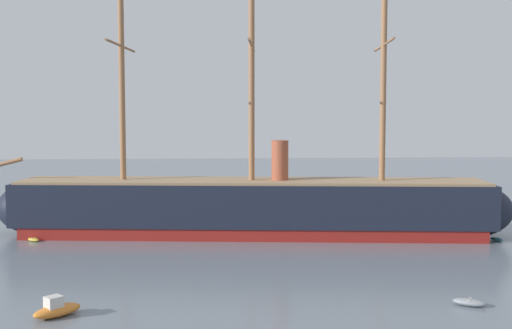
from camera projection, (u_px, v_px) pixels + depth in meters
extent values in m
cube|color=maroon|center=(252.00, 230.00, 81.51)|extent=(57.79, 14.67, 1.49)
cube|color=black|center=(252.00, 203.00, 81.25)|extent=(60.19, 15.28, 5.32)
ellipsoid|color=black|center=(39.00, 208.00, 82.32)|extent=(11.53, 9.15, 6.81)
ellipsoid|color=black|center=(470.00, 210.00, 80.29)|extent=(11.53, 9.15, 6.81)
cube|color=#9E7F5B|center=(252.00, 181.00, 81.03)|extent=(58.93, 14.44, 0.32)
cylinder|color=#936642|center=(122.00, 73.00, 80.57)|extent=(0.74, 0.74, 27.66)
cylinder|color=#936642|center=(121.00, 46.00, 80.31)|extent=(1.83, 14.25, 0.30)
cylinder|color=#936642|center=(252.00, 72.00, 79.96)|extent=(0.74, 0.74, 27.66)
cylinder|color=#936642|center=(252.00, 45.00, 79.70)|extent=(1.83, 14.25, 0.30)
cylinder|color=#936642|center=(383.00, 72.00, 79.35)|extent=(0.74, 0.74, 27.66)
cylinder|color=#936642|center=(384.00, 45.00, 79.10)|extent=(1.83, 14.25, 0.30)
cylinder|color=#9E4C33|center=(280.00, 161.00, 80.70)|extent=(2.13, 2.13, 5.32)
ellipsoid|color=orange|center=(57.00, 311.00, 48.78)|extent=(3.95, 3.82, 0.91)
cube|color=beige|center=(54.00, 302.00, 48.53)|extent=(1.58, 1.58, 0.91)
ellipsoid|color=gray|center=(469.00, 302.00, 51.47)|extent=(2.84, 2.29, 0.62)
cube|color=#B2ADA3|center=(470.00, 299.00, 51.45)|extent=(0.69, 0.96, 0.10)
ellipsoid|color=gold|center=(34.00, 240.00, 77.68)|extent=(1.98, 1.76, 0.44)
cube|color=beige|center=(33.00, 238.00, 77.66)|extent=(0.55, 0.65, 0.07)
ellipsoid|color=#236670|center=(497.00, 239.00, 77.86)|extent=(1.48, 1.93, 0.42)
cube|color=#4C4C51|center=(497.00, 238.00, 77.85)|extent=(0.66, 0.44, 0.06)
ellipsoid|color=silver|center=(270.00, 223.00, 89.80)|extent=(1.44, 1.94, 0.42)
cube|color=beige|center=(270.00, 222.00, 89.79)|extent=(0.67, 0.42, 0.06)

